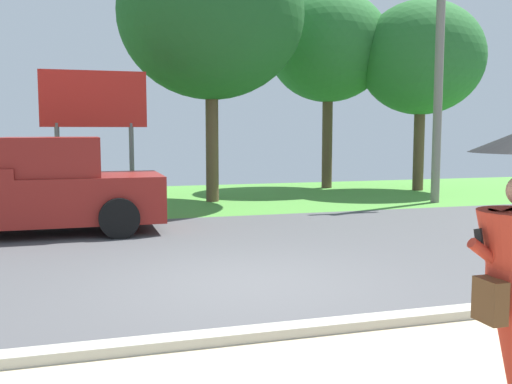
{
  "coord_description": "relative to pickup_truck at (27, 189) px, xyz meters",
  "views": [
    {
      "loc": [
        -2.04,
        -7.25,
        2.0
      ],
      "look_at": [
        0.44,
        1.0,
        1.1
      ],
      "focal_mm": 41.04,
      "sensor_mm": 36.0,
      "label": 1
    }
  ],
  "objects": [
    {
      "name": "utility_pole",
      "position": [
        10.55,
        2.11,
        2.76
      ],
      "size": [
        1.8,
        0.24,
        6.9
      ],
      "color": "gray",
      "rests_on": "ground_plane"
    },
    {
      "name": "roadside_billboard",
      "position": [
        1.37,
        3.19,
        1.68
      ],
      "size": [
        2.6,
        0.12,
        3.5
      ],
      "color": "slate",
      "rests_on": "ground_plane"
    },
    {
      "name": "tree_left_far",
      "position": [
        4.59,
        4.15,
        4.34
      ],
      "size": [
        5.17,
        5.17,
        7.57
      ],
      "color": "brown",
      "rests_on": "ground_plane"
    },
    {
      "name": "ground_plane",
      "position": [
        3.05,
        -1.91,
        -0.92
      ],
      "size": [
        40.0,
        22.0,
        0.2
      ],
      "color": "#4C4C4F"
    },
    {
      "name": "pickup_truck",
      "position": [
        0.0,
        0.0,
        0.0
      ],
      "size": [
        5.2,
        2.28,
        1.88
      ],
      "rotation": [
        0.0,
        0.0,
        0.14
      ],
      "color": "maroon",
      "rests_on": "ground_plane"
    },
    {
      "name": "tree_center_back",
      "position": [
        9.34,
        6.93,
        4.02
      ],
      "size": [
        4.19,
        4.19,
        6.81
      ],
      "color": "brown",
      "rests_on": "ground_plane"
    },
    {
      "name": "tree_right_mid",
      "position": [
        11.97,
        5.26,
        3.54
      ],
      "size": [
        4.13,
        4.13,
        6.3
      ],
      "color": "brown",
      "rests_on": "ground_plane"
    }
  ]
}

